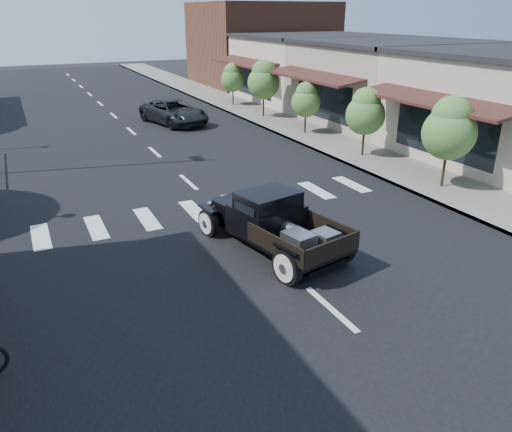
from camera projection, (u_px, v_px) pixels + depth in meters
name	position (u px, v px, depth m)	size (l,w,h in m)	color
ground	(270.00, 255.00, 13.70)	(120.00, 120.00, 0.00)	black
road	(140.00, 139.00, 26.20)	(14.00, 80.00, 0.02)	black
road_markings	(167.00, 163.00, 22.04)	(12.00, 60.00, 0.06)	silver
sidewalk_right	(282.00, 123.00, 29.59)	(3.00, 80.00, 0.15)	gray
storefront_mid	(395.00, 83.00, 29.71)	(10.00, 9.00, 4.50)	#A5998A
storefront_far	(314.00, 69.00, 37.21)	(10.00, 9.00, 4.50)	beige
far_building_right	(261.00, 44.00, 45.27)	(11.00, 10.00, 7.00)	brown
small_tree_a	(448.00, 144.00, 18.10)	(1.93, 1.93, 3.21)	#4C7435
small_tree_b	(365.00, 123.00, 22.22)	(1.75, 1.75, 2.91)	#4C7435
small_tree_c	(306.00, 108.00, 26.52)	(1.55, 1.55, 2.58)	#4C7435
small_tree_d	(263.00, 90.00, 30.60)	(1.96, 1.96, 3.27)	#4C7435
small_tree_e	(233.00, 85.00, 34.70)	(1.63, 1.63, 2.72)	#4C7435
hotrod_pickup	(273.00, 222.00, 13.71)	(2.28, 4.88, 1.69)	black
second_car	(174.00, 112.00, 29.49)	(2.32, 5.03, 1.40)	black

